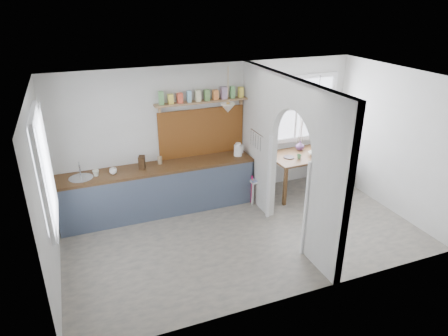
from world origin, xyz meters
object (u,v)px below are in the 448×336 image
object	(u,v)px
chair_right	(344,167)
dining_table	(300,173)
vase	(300,146)
kettle	(238,149)
chair_left	(259,176)

from	to	relation	value
chair_right	dining_table	bearing A→B (deg)	104.63
dining_table	vase	world-z (taller)	vase
dining_table	vase	xyz separation A→B (m)	(0.10, 0.24, 0.50)
kettle	chair_right	bearing A→B (deg)	18.03
vase	chair_right	bearing A→B (deg)	-19.13
chair_left	chair_right	distance (m)	1.94
chair_right	kettle	xyz separation A→B (m)	(-2.29, 0.27, 0.62)
chair_right	kettle	bearing A→B (deg)	101.84
dining_table	vase	distance (m)	0.56
dining_table	kettle	world-z (taller)	kettle
dining_table	chair_left	size ratio (longest dim) A/B	1.33
kettle	vase	distance (m)	1.39
chair_left	kettle	bearing A→B (deg)	-117.18
chair_left	kettle	world-z (taller)	kettle
chair_left	chair_right	bearing A→B (deg)	89.90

